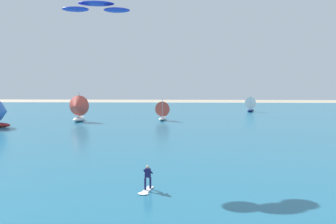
{
  "coord_description": "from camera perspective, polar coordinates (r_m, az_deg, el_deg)",
  "views": [
    {
      "loc": [
        0.21,
        -8.55,
        7.71
      ],
      "look_at": [
        -0.55,
        17.63,
        5.14
      ],
      "focal_mm": 39.78,
      "sensor_mm": 36.0,
      "label": 1
    }
  ],
  "objects": [
    {
      "name": "sailboat_trailing",
      "position": [
        59.82,
        -24.12,
        -0.23
      ],
      "size": [
        3.93,
        3.42,
        4.44
      ],
      "color": "maroon",
      "rests_on": "ocean"
    },
    {
      "name": "sailboat_heeled_over",
      "position": [
        63.17,
        -13.71,
        0.55
      ],
      "size": [
        3.61,
        4.22,
        4.85
      ],
      "color": "white",
      "rests_on": "ocean"
    },
    {
      "name": "sailboat_anchored_offshore",
      "position": [
        63.61,
        -0.73,
        0.24
      ],
      "size": [
        2.81,
        3.22,
        3.63
      ],
      "color": "silver",
      "rests_on": "ocean"
    },
    {
      "name": "kite",
      "position": [
        34.09,
        -10.94,
        15.5
      ],
      "size": [
        6.06,
        2.74,
        0.89
      ],
      "color": "#1E33B2"
    },
    {
      "name": "kitesurfer",
      "position": [
        25.09,
        -3.26,
        -10.62
      ],
      "size": [
        1.0,
        2.03,
        1.67
      ],
      "color": "white",
      "rests_on": "ocean"
    },
    {
      "name": "sailboat_near_shore",
      "position": [
        80.47,
        12.65,
        1.19
      ],
      "size": [
        2.9,
        3.16,
        3.51
      ],
      "color": "navy",
      "rests_on": "ocean"
    },
    {
      "name": "ocean",
      "position": [
        60.51,
        1.45,
        -1.67
      ],
      "size": [
        160.0,
        90.0,
        0.1
      ],
      "primitive_type": "cube",
      "color": "#236B89",
      "rests_on": "ground"
    }
  ]
}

